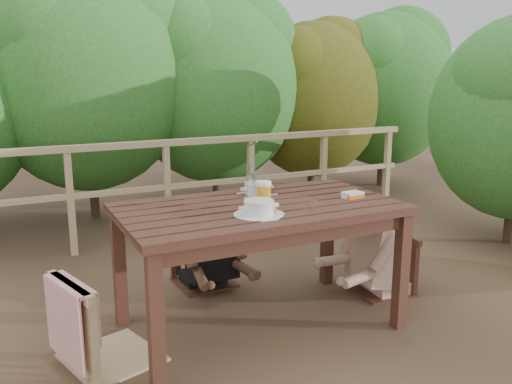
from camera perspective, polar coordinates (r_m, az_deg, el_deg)
name	(u,v)px	position (r m, az deg, el deg)	size (l,w,h in m)	color
ground	(259,325)	(3.68, 0.36, -13.96)	(60.00, 60.00, 0.00)	brown
table	(259,268)	(3.51, 0.36, -8.04)	(1.75, 0.99, 0.81)	#391F15
chair_left	(107,278)	(3.19, -15.54, -8.77)	(0.51, 0.51, 1.02)	tan
chair_far	(203,231)	(4.21, -5.67, -4.13)	(0.43, 0.43, 0.87)	#391F15
chair_right	(383,239)	(4.15, 13.35, -4.87)	(0.42, 0.42, 0.84)	#391F15
woman	(201,211)	(4.18, -5.82, -2.07)	(0.47, 0.58, 1.17)	black
diner_right	(388,212)	(4.12, 13.82, -2.10)	(0.50, 0.62, 1.25)	#DAAC95
railing	(167,192)	(5.28, -9.41, 0.05)	(5.60, 0.10, 1.01)	tan
hedge_row	(165,48)	(6.42, -9.61, 14.84)	(6.60, 1.60, 3.80)	#2A6224
soup_near	(259,209)	(3.16, 0.32, -1.77)	(0.30, 0.30, 0.10)	silver
soup_far	(257,189)	(3.68, 0.11, 0.29)	(0.28, 0.28, 0.09)	white
bread_roll	(266,210)	(3.17, 1.10, -1.96)	(0.13, 0.10, 0.08)	#B1772D
beer_glass	(264,196)	(3.31, 0.84, -0.40)	(0.09, 0.09, 0.18)	orange
bottle	(251,184)	(3.46, -0.55, 0.86)	(0.06, 0.06, 0.26)	silver
tumbler	(312,206)	(3.28, 6.01, -1.53)	(0.06, 0.06, 0.08)	white
butter_tub	(353,196)	(3.62, 10.24, -0.44)	(0.13, 0.09, 0.06)	white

